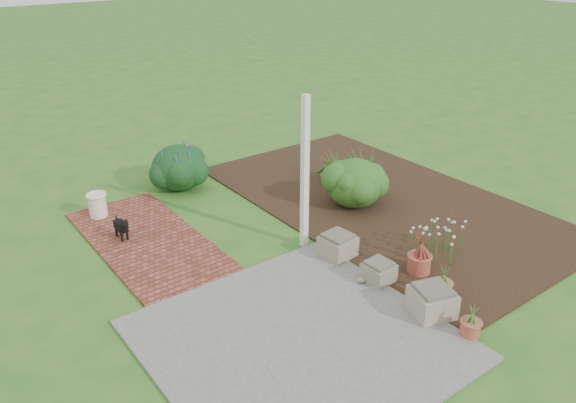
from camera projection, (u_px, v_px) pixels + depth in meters
ground at (293, 253)px, 8.94m from camera, size 80.00×80.00×0.00m
concrete_patio at (298, 339)px, 6.99m from camera, size 3.50×3.50×0.04m
brick_path at (147, 240)px, 9.28m from camera, size 1.60×3.50×0.04m
garden_bed at (382, 201)px, 10.65m from camera, size 4.00×7.00×0.03m
veranda_post at (305, 174)px, 8.64m from camera, size 0.10×0.10×2.50m
stone_trough_near at (432, 302)px, 7.38m from camera, size 0.65×0.65×0.34m
stone_trough_mid at (378, 272)px, 8.11m from camera, size 0.42×0.42×0.26m
stone_trough_far at (338, 246)px, 8.74m from camera, size 0.52×0.52×0.32m
black_dog at (122, 226)px, 9.17m from camera, size 0.14×0.46×0.40m
cream_ceramic_urn at (98, 205)px, 9.95m from camera, size 0.35×0.35×0.42m
evergreen_shrub at (355, 182)px, 10.32m from camera, size 1.20×1.20×0.91m
agapanthus_clump_back at (360, 168)px, 10.81m from camera, size 1.36×1.36×1.01m
agapanthus_clump_front at (330, 164)px, 11.43m from camera, size 0.83×0.83×0.69m
pink_flower_patch at (442, 239)px, 8.70m from camera, size 0.99×0.99×0.58m
terracotta_pot_bronze at (419, 263)px, 8.34m from camera, size 0.37×0.37×0.28m
terracotta_pot_small_left at (442, 288)px, 7.80m from camera, size 0.31×0.31×0.21m
terracotta_pot_small_right at (470, 328)px, 7.01m from camera, size 0.33×0.33×0.21m
purple_flowering_bush at (179, 167)px, 11.08m from camera, size 1.15×1.15×0.91m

